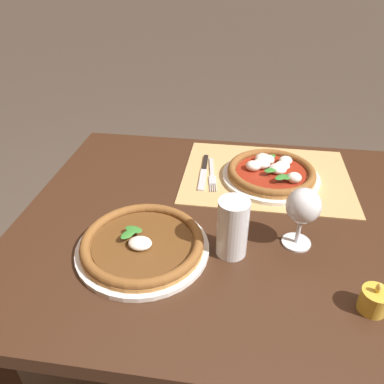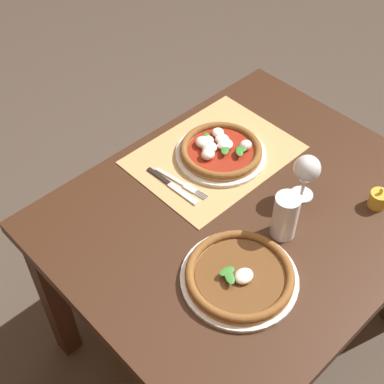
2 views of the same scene
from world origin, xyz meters
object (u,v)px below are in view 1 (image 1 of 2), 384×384
(votive_candle, at_px, (374,301))
(pizza_near, at_px, (271,172))
(wine_glass, at_px, (303,208))
(knife, at_px, (204,172))
(pizza_far, at_px, (142,244))
(fork, at_px, (212,174))
(pint_glass, at_px, (230,229))

(votive_candle, bearing_deg, pizza_near, -68.60)
(wine_glass, relative_size, knife, 0.72)
(pizza_near, bearing_deg, wine_glass, 100.44)
(pizza_far, bearing_deg, fork, -109.38)
(wine_glass, xyz_separation_m, pint_glass, (0.16, 0.05, -0.04))
(knife, bearing_deg, pizza_far, 75.05)
(wine_glass, bearing_deg, pint_glass, 18.41)
(pint_glass, height_order, fork, pint_glass)
(wine_glass, bearing_deg, pizza_far, 12.22)
(votive_candle, bearing_deg, pint_glass, -23.40)
(votive_candle, bearing_deg, knife, -50.42)
(pizza_far, xyz_separation_m, pint_glass, (-0.20, -0.03, 0.05))
(pizza_far, xyz_separation_m, fork, (-0.13, -0.36, -0.01))
(wine_glass, xyz_separation_m, votive_candle, (-0.13, 0.18, -0.08))
(knife, bearing_deg, wine_glass, 131.48)
(votive_candle, bearing_deg, fork, -51.83)
(wine_glass, height_order, knife, wine_glass)
(knife, relative_size, votive_candle, 2.99)
(pint_glass, relative_size, votive_candle, 2.01)
(pint_glass, bearing_deg, knife, -73.74)
(wine_glass, distance_m, fork, 0.38)
(pizza_near, distance_m, pizza_far, 0.48)
(fork, relative_size, votive_candle, 2.78)
(pizza_far, relative_size, votive_candle, 4.37)
(pizza_far, distance_m, votive_candle, 0.50)
(fork, bearing_deg, pint_glass, 102.33)
(votive_candle, bearing_deg, pizza_far, -11.55)
(knife, bearing_deg, votive_candle, 129.58)
(pizza_near, height_order, votive_candle, votive_candle)
(pint_glass, bearing_deg, pizza_far, 7.10)
(wine_glass, xyz_separation_m, fork, (0.23, -0.29, -0.10))
(wine_glass, distance_m, votive_candle, 0.24)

